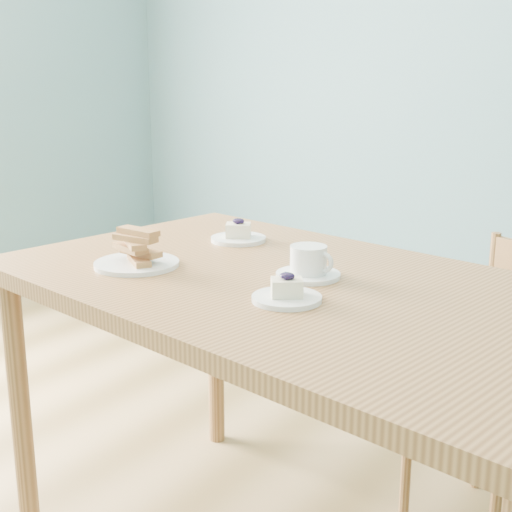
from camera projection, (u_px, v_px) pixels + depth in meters
room at (180, 53)px, 1.59m from camera, size 5.01×5.01×2.71m
dining_table at (302, 316)px, 1.69m from camera, size 1.65×1.09×0.83m
dining_chair at (503, 391)px, 2.02m from camera, size 0.50×0.49×0.84m
cheesecake_plate_near at (287, 294)px, 1.54m from camera, size 0.15×0.15×0.06m
cheesecake_plate_far at (238, 235)px, 2.08m from camera, size 0.16×0.16×0.07m
coffee_cup at (309, 264)px, 1.71m from camera, size 0.16×0.16×0.08m
biscotti_plate at (136, 254)px, 1.81m from camera, size 0.22×0.22×0.10m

